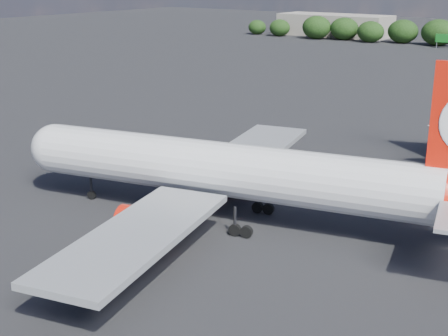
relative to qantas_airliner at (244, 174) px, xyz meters
The scene contains 4 objects.
ground 43.19m from the qantas_airliner, 107.78° to the left, with size 500.00×500.00×0.00m, color black.
qantas_airliner is the anchor object (origin of this frame).
terminal_building 189.67m from the qantas_airliner, 114.31° to the left, with size 42.00×16.00×8.00m.
highway_sign 159.90m from the qantas_airliner, 101.21° to the left, with size 6.00×0.30×4.50m.
Camera 1 is at (45.03, -27.23, 23.40)m, focal length 50.00 mm.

